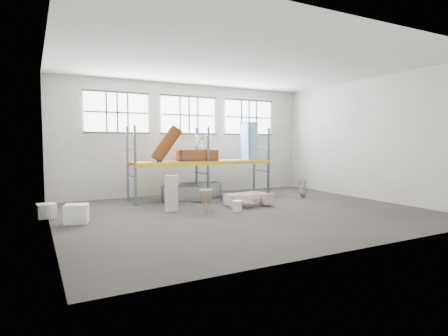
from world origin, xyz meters
TOP-DOWN VIEW (x-y plane):
  - floor at (0.00, 0.00)m, footprint 12.00×10.00m
  - ceiling at (0.00, 0.00)m, footprint 12.00×10.00m
  - wall_back at (0.00, 5.05)m, footprint 12.00×0.10m
  - wall_front at (0.00, -5.05)m, footprint 12.00×0.10m
  - wall_left at (-6.05, 0.00)m, footprint 0.10×10.00m
  - wall_right at (6.05, 0.00)m, footprint 0.10×10.00m
  - window_left at (-3.20, 4.94)m, footprint 2.60×0.04m
  - window_mid at (0.00, 4.94)m, footprint 2.60×0.04m
  - window_right at (3.20, 4.94)m, footprint 2.60×0.04m
  - rack_upright_la at (-3.00, 2.90)m, footprint 0.08×0.08m
  - rack_upright_lb at (-3.00, 4.10)m, footprint 0.08×0.08m
  - rack_upright_ma at (0.00, 2.90)m, footprint 0.08×0.08m
  - rack_upright_mb at (0.00, 4.10)m, footprint 0.08×0.08m
  - rack_upright_ra at (3.00, 2.90)m, footprint 0.08×0.08m
  - rack_upright_rb at (3.00, 4.10)m, footprint 0.08×0.08m
  - rack_beam_front at (0.00, 2.90)m, footprint 6.00×0.10m
  - rack_beam_back at (0.00, 4.10)m, footprint 6.00×0.10m
  - shelf_deck at (0.00, 3.50)m, footprint 5.90×1.10m
  - wet_patch at (0.00, 2.70)m, footprint 1.80×1.80m
  - bathtub_beige at (0.64, 0.99)m, footprint 1.57×0.78m
  - cistern_spare at (1.29, 0.46)m, footprint 0.41×0.20m
  - sink_in_tub at (0.40, 0.48)m, footprint 0.55×0.55m
  - toilet_beige at (-1.15, 0.69)m, footprint 0.70×0.89m
  - cistern_tall at (-2.18, 1.23)m, footprint 0.41×0.29m
  - toilet_white at (3.92, 1.63)m, footprint 0.47×0.47m
  - steel_tub_left at (-1.07, 3.22)m, footprint 1.75×1.18m
  - steel_tub_right at (0.05, 3.82)m, footprint 1.77×1.02m
  - rust_tub_flat at (-0.26, 3.41)m, footprint 1.69×0.91m
  - rust_tub_tilted at (-1.60, 3.45)m, footprint 1.33×0.94m
  - sink_on_shelf at (0.01, 3.38)m, footprint 0.85×0.76m
  - blue_tub_upright at (2.36, 3.53)m, footprint 0.59×0.84m
  - bucket at (-0.21, 0.13)m, footprint 0.41×0.41m
  - carton_near at (-5.29, 0.75)m, footprint 0.76×0.69m
  - carton_far at (-6.05, 1.98)m, footprint 0.60×0.60m

SIDE VIEW (x-z plane):
  - floor at x=0.00m, z-range -0.10..0.00m
  - wet_patch at x=0.00m, z-range 0.00..0.00m
  - sink_in_tub at x=0.40m, z-range 0.09..0.23m
  - bucket at x=-0.21m, z-range 0.00..0.38m
  - carton_far at x=-6.05m, z-range 0.00..0.45m
  - bathtub_beige at x=0.64m, z-range 0.00..0.45m
  - carton_near at x=-5.29m, z-range 0.00..0.55m
  - cistern_spare at x=1.29m, z-range 0.09..0.47m
  - steel_tub_left at x=-1.07m, z-range 0.00..0.59m
  - steel_tub_right at x=0.05m, z-range 0.00..0.61m
  - toilet_white at x=3.92m, z-range 0.00..0.78m
  - toilet_beige at x=-1.15m, z-range 0.00..0.79m
  - cistern_tall at x=-2.18m, z-range 0.00..1.23m
  - rack_upright_la at x=-3.00m, z-range 0.00..3.00m
  - rack_upright_lb at x=-3.00m, z-range 0.00..3.00m
  - rack_upright_ma at x=0.00m, z-range 0.00..3.00m
  - rack_upright_mb at x=0.00m, z-range 0.00..3.00m
  - rack_upright_ra at x=3.00m, z-range 0.00..3.00m
  - rack_upright_rb at x=3.00m, z-range 0.00..3.00m
  - rack_beam_front at x=0.00m, z-range 1.43..1.57m
  - rack_beam_back at x=0.00m, z-range 1.43..1.57m
  - shelf_deck at x=0.00m, z-range 1.57..1.59m
  - rust_tub_flat at x=-0.26m, z-range 1.59..2.05m
  - sink_on_shelf at x=0.01m, z-range 1.79..2.40m
  - rust_tub_tilted at x=-1.60m, z-range 1.55..3.04m
  - blue_tub_upright at x=2.36m, z-range 1.52..3.27m
  - wall_back at x=0.00m, z-range 0.00..5.00m
  - wall_front at x=0.00m, z-range 0.00..5.00m
  - wall_left at x=-6.05m, z-range 0.00..5.00m
  - wall_right at x=6.05m, z-range 0.00..5.00m
  - window_left at x=-3.20m, z-range 2.80..4.40m
  - window_mid at x=0.00m, z-range 2.80..4.40m
  - window_right at x=3.20m, z-range 2.80..4.40m
  - ceiling at x=0.00m, z-range 5.00..5.10m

